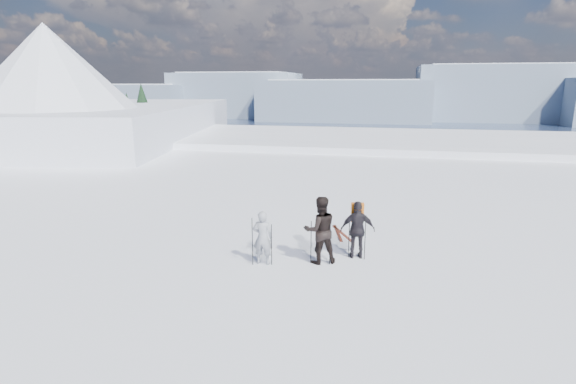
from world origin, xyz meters
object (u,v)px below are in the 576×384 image
(skier_dark, at_px, (320,230))
(skis_loose, at_px, (340,233))
(skier_grey, at_px, (263,238))
(skier_pack, at_px, (358,230))

(skier_dark, distance_m, skis_loose, 2.81)
(skier_dark, bearing_deg, skier_grey, -7.99)
(skier_pack, bearing_deg, skier_grey, 12.93)
(skier_grey, distance_m, skier_pack, 2.74)
(skier_grey, xyz_separation_m, skier_dark, (1.54, 0.44, 0.19))
(skier_pack, bearing_deg, skis_loose, -80.32)
(skier_grey, relative_size, skier_dark, 0.80)
(skier_grey, height_order, skis_loose, skier_grey)
(skier_dark, xyz_separation_m, skier_pack, (1.01, 0.58, -0.12))
(skier_grey, relative_size, skier_pack, 0.91)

